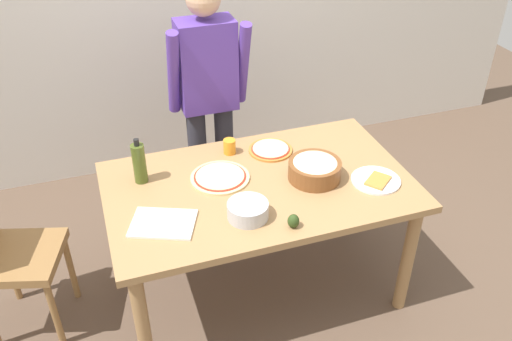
# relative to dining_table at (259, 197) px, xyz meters

# --- Properties ---
(ground) EXTENTS (8.00, 8.00, 0.00)m
(ground) POSITION_rel_dining_table_xyz_m (0.00, 0.00, -0.67)
(ground) COLOR brown
(dining_table) EXTENTS (1.60, 0.96, 0.76)m
(dining_table) POSITION_rel_dining_table_xyz_m (0.00, 0.00, 0.00)
(dining_table) COLOR #A37A4C
(dining_table) RESTS_ON ground
(person_cook) EXTENTS (0.49, 0.25, 1.62)m
(person_cook) POSITION_rel_dining_table_xyz_m (-0.07, 0.76, 0.27)
(person_cook) COLOR #2D2D38
(person_cook) RESTS_ON ground
(chair_wooden_left) EXTENTS (0.50, 0.50, 0.95)m
(chair_wooden_left) POSITION_rel_dining_table_xyz_m (-1.32, 0.18, -0.13)
(chair_wooden_left) COLOR olive
(chair_wooden_left) RESTS_ON ground
(pizza_raw_on_board) EXTENTS (0.32, 0.32, 0.02)m
(pizza_raw_on_board) POSITION_rel_dining_table_xyz_m (-0.18, 0.11, 0.10)
(pizza_raw_on_board) COLOR beige
(pizza_raw_on_board) RESTS_ON dining_table
(pizza_cooked_on_tray) EXTENTS (0.25, 0.25, 0.02)m
(pizza_cooked_on_tray) POSITION_rel_dining_table_xyz_m (0.17, 0.28, 0.10)
(pizza_cooked_on_tray) COLOR #C67A33
(pizza_cooked_on_tray) RESTS_ON dining_table
(plate_with_slice) EXTENTS (0.26, 0.26, 0.02)m
(plate_with_slice) POSITION_rel_dining_table_xyz_m (0.59, -0.18, 0.10)
(plate_with_slice) COLOR white
(plate_with_slice) RESTS_ON dining_table
(popcorn_bowl) EXTENTS (0.28, 0.28, 0.11)m
(popcorn_bowl) POSITION_rel_dining_table_xyz_m (0.29, -0.05, 0.15)
(popcorn_bowl) COLOR brown
(popcorn_bowl) RESTS_ON dining_table
(mixing_bowl_steel) EXTENTS (0.20, 0.20, 0.08)m
(mixing_bowl_steel) POSITION_rel_dining_table_xyz_m (-0.14, -0.25, 0.13)
(mixing_bowl_steel) COLOR #B7B7BC
(mixing_bowl_steel) RESTS_ON dining_table
(olive_oil_bottle) EXTENTS (0.07, 0.07, 0.26)m
(olive_oil_bottle) POSITION_rel_dining_table_xyz_m (-0.58, 0.22, 0.20)
(olive_oil_bottle) COLOR #47561E
(olive_oil_bottle) RESTS_ON dining_table
(cup_orange) EXTENTS (0.07, 0.07, 0.08)m
(cup_orange) POSITION_rel_dining_table_xyz_m (-0.06, 0.34, 0.13)
(cup_orange) COLOR orange
(cup_orange) RESTS_ON dining_table
(cutting_board_white) EXTENTS (0.36, 0.32, 0.01)m
(cutting_board_white) POSITION_rel_dining_table_xyz_m (-0.54, -0.17, 0.10)
(cutting_board_white) COLOR white
(cutting_board_white) RESTS_ON dining_table
(avocado) EXTENTS (0.06, 0.06, 0.07)m
(avocado) POSITION_rel_dining_table_xyz_m (0.04, -0.38, 0.13)
(avocado) COLOR #2D4219
(avocado) RESTS_ON dining_table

